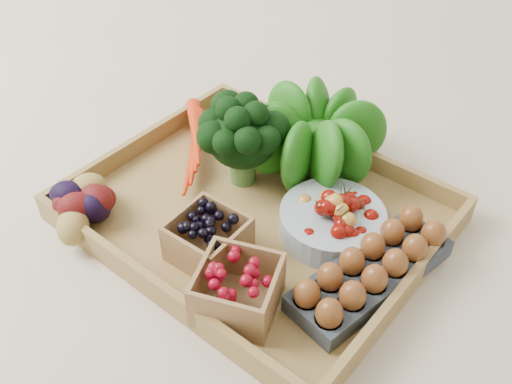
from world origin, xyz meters
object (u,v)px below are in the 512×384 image
Objects in this scene: broccoli at (243,153)px; cherry_bowl at (332,222)px; tray at (256,216)px; egg_carton at (371,275)px.

broccoli reaches higher than cherry_bowl.
cherry_bowl is (0.12, 0.04, 0.03)m from tray.
tray is 3.35× the size of cherry_bowl.
egg_carton is at bearing -25.75° from cherry_bowl.
broccoli reaches higher than tray.
broccoli reaches higher than egg_carton.
broccoli is at bearing 144.33° from tray.
tray is at bearing -35.67° from broccoli.
cherry_bowl reaches higher than tray.
tray is 2.10× the size of egg_carton.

